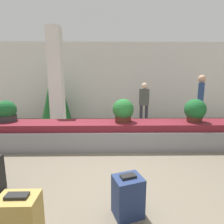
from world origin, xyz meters
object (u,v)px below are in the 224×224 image
at_px(potted_plant_1, 123,111).
at_px(traveler_0, 144,101).
at_px(suitcase_2, 20,221).
at_px(pillar, 56,81).
at_px(potted_plant_0, 195,111).
at_px(potted_plant_2, 6,112).
at_px(traveler_1, 201,96).
at_px(suitcase_1, 128,196).
at_px(decorated_tree, 55,89).

height_order(potted_plant_1, traveler_0, traveler_0).
height_order(suitcase_2, potted_plant_1, potted_plant_1).
bearing_deg(traveler_0, pillar, -136.65).
relative_size(potted_plant_0, potted_plant_2, 1.08).
bearing_deg(traveler_1, pillar, 119.88).
height_order(suitcase_2, potted_plant_2, potted_plant_2).
xyz_separation_m(suitcase_1, potted_plant_2, (-2.80, 2.46, 0.60)).
distance_m(potted_plant_1, decorated_tree, 3.40).
distance_m(suitcase_1, suitcase_2, 1.17).
distance_m(suitcase_1, potted_plant_1, 2.43).
bearing_deg(decorated_tree, potted_plant_1, -45.52).
relative_size(potted_plant_1, decorated_tree, 0.23).
distance_m(suitcase_1, potted_plant_0, 3.06).
bearing_deg(suitcase_1, potted_plant_1, 68.50).
height_order(suitcase_1, traveler_1, traveler_1).
relative_size(suitcase_2, potted_plant_1, 0.97).
relative_size(pillar, potted_plant_0, 5.66).
height_order(suitcase_1, potted_plant_2, potted_plant_2).
xyz_separation_m(potted_plant_0, potted_plant_1, (-1.77, 0.03, -0.00)).
distance_m(potted_plant_0, decorated_tree, 4.82).
xyz_separation_m(suitcase_1, suitcase_2, (-1.10, -0.37, 0.01)).
xyz_separation_m(potted_plant_1, traveler_1, (2.77, 1.67, 0.21)).
relative_size(pillar, traveler_0, 2.06).
height_order(pillar, suitcase_1, pillar).
xyz_separation_m(traveler_1, decorated_tree, (-5.14, 0.74, 0.22)).
height_order(pillar, potted_plant_2, pillar).
distance_m(suitcase_2, potted_plant_0, 4.08).
distance_m(potted_plant_0, potted_plant_1, 1.77).
bearing_deg(suitcase_1, traveler_1, 35.66).
relative_size(suitcase_2, potted_plant_2, 1.06).
height_order(potted_plant_2, traveler_1, traveler_1).
bearing_deg(potted_plant_2, traveler_1, 15.31).
relative_size(pillar, decorated_tree, 1.30).
xyz_separation_m(suitcase_1, potted_plant_0, (1.89, 2.32, 0.64)).
distance_m(suitcase_1, traveler_0, 4.56).
relative_size(suitcase_1, potted_plant_1, 0.92).
height_order(potted_plant_1, traveler_1, traveler_1).
distance_m(suitcase_2, potted_plant_2, 3.35).
xyz_separation_m(suitcase_2, potted_plant_2, (-1.70, 2.83, 0.59)).
distance_m(pillar, traveler_0, 3.08).
relative_size(suitcase_1, traveler_0, 0.34).
relative_size(pillar, traveler_1, 1.76).
bearing_deg(traveler_1, potted_plant_1, 146.04).
bearing_deg(pillar, potted_plant_2, -129.44).
bearing_deg(potted_plant_0, potted_plant_2, 178.32).
bearing_deg(traveler_1, decorated_tree, 106.79).
bearing_deg(potted_plant_1, decorated_tree, 134.48).
relative_size(pillar, suitcase_2, 5.79).
height_order(potted_plant_0, decorated_tree, decorated_tree).
bearing_deg(potted_plant_1, suitcase_1, -92.94).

